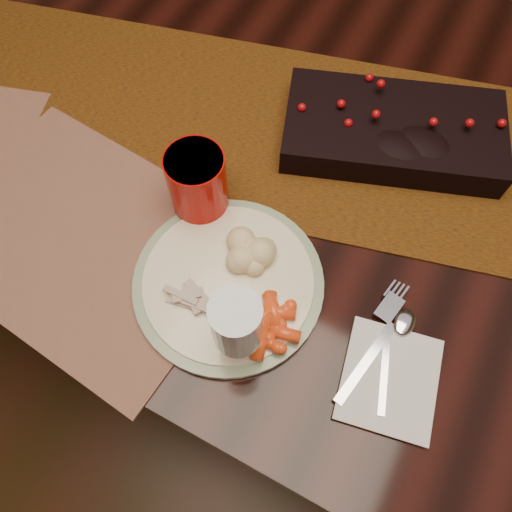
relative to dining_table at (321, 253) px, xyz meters
The scene contains 14 objects.
floor 0.38m from the dining_table, ahead, with size 5.00×5.00×0.00m, color black.
dining_table is the anchor object (origin of this frame).
table_runner 0.38m from the dining_table, 168.90° to the left, with size 1.84×0.38×0.00m, color #452709.
centerpiece 0.42m from the dining_table, 45.54° to the left, with size 0.35×0.18×0.07m, color black, non-canonical shape.
placemat_main 0.58m from the dining_table, 130.69° to the right, with size 0.45×0.33×0.00m, color brown.
dinner_plate 0.49m from the dining_table, 101.58° to the right, with size 0.28×0.28×0.02m, color #F5EAC2.
baby_carrots 0.52m from the dining_table, 88.35° to the right, with size 0.10×0.08×0.02m, color #FA4918, non-canonical shape.
mashed_potatoes 0.49m from the dining_table, 102.14° to the right, with size 0.07×0.07×0.04m, color beige, non-canonical shape.
turkey_shreds 0.54m from the dining_table, 105.74° to the right, with size 0.08×0.07×0.02m, color tan, non-canonical shape.
napkin 0.53m from the dining_table, 58.41° to the right, with size 0.12×0.14×0.00m, color silver.
fork 0.51m from the dining_table, 61.43° to the right, with size 0.03×0.17×0.00m, color silver, non-canonical shape.
spoon 0.52m from the dining_table, 57.41° to the right, with size 0.03×0.14×0.00m, color #A4A4BD, non-canonical shape.
red_cup 0.51m from the dining_table, 129.04° to the right, with size 0.09×0.09×0.12m, color #B20400.
wine_glass 0.60m from the dining_table, 90.00° to the right, with size 0.06×0.06×0.17m, color white, non-canonical shape.
Camera 1 is at (0.10, -0.52, 1.43)m, focal length 35.00 mm.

